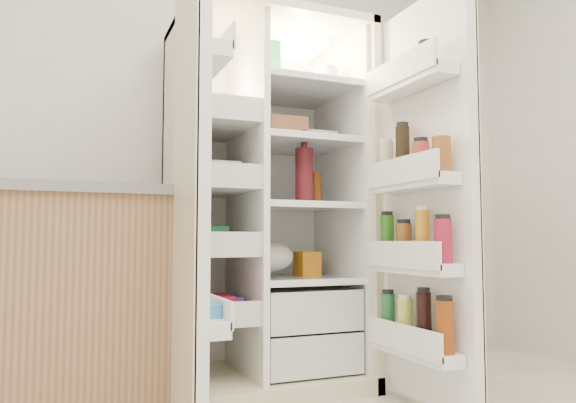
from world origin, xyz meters
name	(u,v)px	position (x,y,z in m)	size (l,w,h in m)	color
wall_back	(211,126)	(0.00, 2.00, 1.35)	(4.00, 0.02, 2.70)	silver
refrigerator	(266,234)	(0.20, 1.65, 0.75)	(0.92, 0.70, 1.80)	beige
freezer_door	(192,192)	(-0.32, 1.05, 0.89)	(0.15, 0.40, 1.72)	white
fridge_door	(425,203)	(0.66, 0.96, 0.87)	(0.17, 0.58, 1.72)	white
kitchen_counter	(23,300)	(-0.90, 1.55, 0.47)	(1.29, 0.69, 0.94)	#A47552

